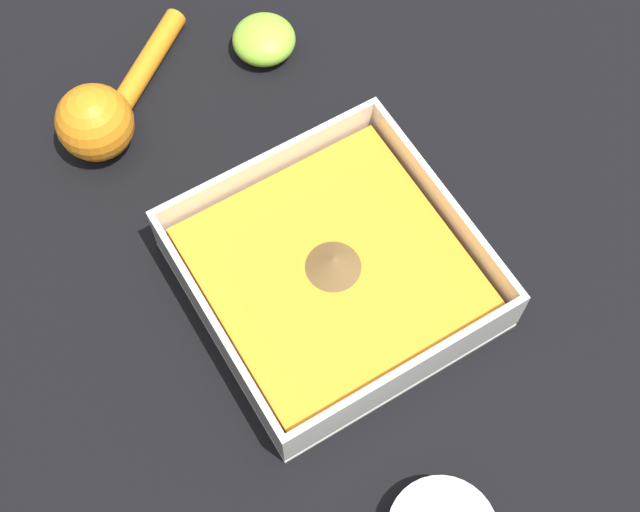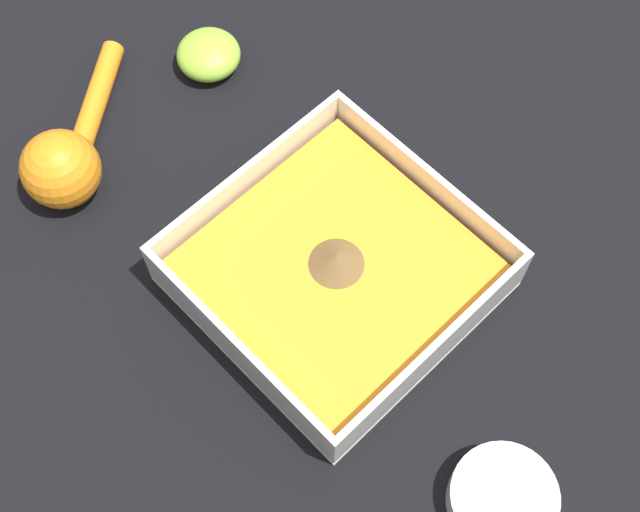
# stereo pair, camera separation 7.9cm
# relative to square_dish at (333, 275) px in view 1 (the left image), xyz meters

# --- Properties ---
(ground_plane) EXTENTS (4.00, 4.00, 0.00)m
(ground_plane) POSITION_rel_square_dish_xyz_m (0.04, -0.02, -0.02)
(ground_plane) COLOR black
(square_dish) EXTENTS (0.24, 0.24, 0.06)m
(square_dish) POSITION_rel_square_dish_xyz_m (0.00, 0.00, 0.00)
(square_dish) COLOR silver
(square_dish) RESTS_ON ground_plane
(lemon_squeezer) EXTENTS (0.15, 0.18, 0.07)m
(lemon_squeezer) POSITION_rel_square_dish_xyz_m (-0.26, -0.10, 0.01)
(lemon_squeezer) COLOR orange
(lemon_squeezer) RESTS_ON ground_plane
(lemon_half) EXTENTS (0.07, 0.07, 0.04)m
(lemon_half) POSITION_rel_square_dish_xyz_m (-0.27, 0.08, -0.00)
(lemon_half) COLOR #93CC38
(lemon_half) RESTS_ON ground_plane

